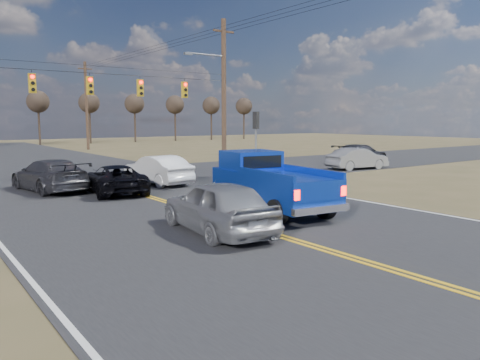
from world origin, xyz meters
TOP-DOWN VIEW (x-y plane):
  - ground at (0.00, 0.00)m, footprint 160.00×160.00m
  - road_main at (0.00, 10.00)m, footprint 14.00×120.00m
  - road_cross at (0.00, 18.00)m, footprint 120.00×12.00m
  - signal_gantry at (0.50, 17.79)m, footprint 19.60×4.83m
  - utility_poles at (0.00, 17.00)m, footprint 19.60×58.32m
  - treeline at (0.00, 26.96)m, footprint 87.00×117.80m
  - pickup_truck at (2.25, 5.15)m, footprint 2.93×6.10m
  - silver_suv at (-1.18, 3.43)m, footprint 2.43×4.99m
  - black_suv at (-0.80, 12.66)m, footprint 2.98×5.12m
  - white_car_queue at (2.21, 14.35)m, footprint 2.05×4.81m
  - dgrey_car_queue at (-3.07, 15.24)m, footprint 2.84×5.58m
  - cross_car_east_near at (16.85, 13.06)m, footprint 2.16×4.68m
  - cross_car_east_far at (21.11, 16.31)m, footprint 2.30×5.26m

SIDE VIEW (x-z plane):
  - ground at x=0.00m, z-range 0.00..0.00m
  - road_main at x=0.00m, z-range -0.01..0.01m
  - road_cross at x=0.00m, z-range -0.01..0.01m
  - black_suv at x=-0.80m, z-range 0.00..1.34m
  - cross_car_east_near at x=16.85m, z-range 0.00..1.49m
  - cross_car_east_far at x=21.11m, z-range 0.00..1.50m
  - white_car_queue at x=2.21m, z-range 0.00..1.54m
  - dgrey_car_queue at x=-3.07m, z-range 0.00..1.55m
  - silver_suv at x=-1.18m, z-range 0.00..1.64m
  - pickup_truck at x=2.25m, z-range -0.03..2.17m
  - signal_gantry at x=0.50m, z-range 0.06..10.06m
  - utility_poles at x=0.00m, z-range 0.23..10.23m
  - treeline at x=0.00m, z-range 2.00..9.40m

